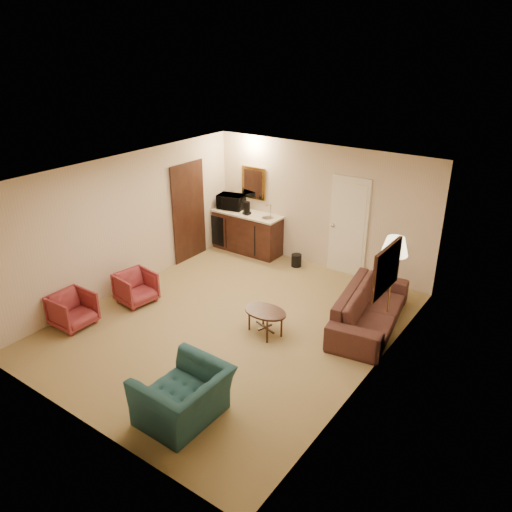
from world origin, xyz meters
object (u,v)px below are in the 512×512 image
at_px(wetbar_cabinet, 247,232).
at_px(coffee_maker, 247,208).
at_px(coffee_table, 265,322).
at_px(waste_bin, 296,260).
at_px(sofa, 371,302).
at_px(microwave, 231,200).
at_px(rose_chair_near, 136,286).
at_px(rose_chair_far, 72,308).
at_px(floor_lamp, 390,283).
at_px(teal_armchair, 183,388).

distance_m(wetbar_cabinet, coffee_maker, 0.61).
bearing_deg(coffee_table, waste_bin, 110.21).
xyz_separation_m(wetbar_cabinet, sofa, (3.60, -1.42, -0.02)).
relative_size(sofa, coffee_maker, 7.96).
bearing_deg(sofa, wetbar_cabinet, 59.24).
relative_size(wetbar_cabinet, waste_bin, 6.06).
distance_m(coffee_table, microwave, 3.98).
bearing_deg(waste_bin, microwave, 176.37).
height_order(rose_chair_near, rose_chair_far, rose_chair_far).
distance_m(rose_chair_far, floor_lamp, 5.33).
bearing_deg(wetbar_cabinet, rose_chair_far, -96.60).
xyz_separation_m(sofa, teal_armchair, (-1.01, -3.50, 0.03)).
relative_size(waste_bin, coffee_maker, 0.96).
height_order(floor_lamp, waste_bin, floor_lamp).
height_order(waste_bin, coffee_maker, coffee_maker).
height_order(sofa, coffee_table, sofa).
xyz_separation_m(floor_lamp, waste_bin, (-2.50, 1.21, -0.68)).
bearing_deg(coffee_maker, microwave, 150.47).
height_order(wetbar_cabinet, teal_armchair, teal_armchair).
distance_m(waste_bin, microwave, 2.09).
distance_m(rose_chair_near, rose_chair_far, 1.21).
bearing_deg(microwave, rose_chair_far, -102.20).
xyz_separation_m(sofa, rose_chair_far, (-4.10, -2.90, -0.11)).
bearing_deg(rose_chair_near, sofa, -57.94).
bearing_deg(coffee_table, coffee_maker, 131.22).
bearing_deg(coffee_table, rose_chair_far, -149.19).
distance_m(sofa, rose_chair_near, 4.22).
distance_m(wetbar_cabinet, floor_lamp, 4.07).
bearing_deg(microwave, sofa, -31.75).
bearing_deg(floor_lamp, coffee_table, -138.49).
bearing_deg(teal_armchair, waste_bin, -165.08).
bearing_deg(sofa, coffee_table, 124.18).
bearing_deg(coffee_maker, sofa, -37.30).
height_order(wetbar_cabinet, sofa, wetbar_cabinet).
bearing_deg(wetbar_cabinet, waste_bin, -2.97).
height_order(rose_chair_near, waste_bin, rose_chair_near).
relative_size(teal_armchair, waste_bin, 3.98).
bearing_deg(rose_chair_far, floor_lamp, -55.72).
xyz_separation_m(teal_armchair, coffee_table, (-0.29, 2.27, -0.26)).
relative_size(coffee_table, waste_bin, 2.75).
relative_size(floor_lamp, coffee_maker, 5.78).
height_order(wetbar_cabinet, floor_lamp, floor_lamp).
xyz_separation_m(wetbar_cabinet, coffee_table, (2.30, -2.65, -0.25)).
height_order(coffee_table, microwave, microwave).
relative_size(wetbar_cabinet, coffee_table, 2.21).
bearing_deg(floor_lamp, rose_chair_near, -155.65).
relative_size(sofa, microwave, 3.79).
distance_m(rose_chair_near, waste_bin, 3.46).
xyz_separation_m(rose_chair_near, coffee_table, (2.55, 0.48, -0.11)).
bearing_deg(sofa, microwave, 61.02).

